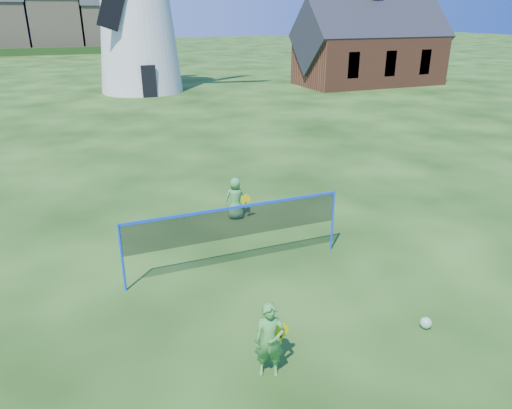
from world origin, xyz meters
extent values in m
plane|color=black|center=(0.00, 0.00, 0.00)|extent=(220.00, 220.00, 0.00)
cube|color=black|center=(2.27, 25.13, 1.08)|extent=(0.98, 0.12, 2.16)
cube|color=black|center=(2.27, 25.73, 4.92)|extent=(0.69, 0.12, 0.88)
cube|color=brown|center=(20.08, 25.00, 1.88)|extent=(11.28, 5.64, 3.76)
cube|color=#2D3035|center=(20.08, 25.00, 3.76)|extent=(11.84, 5.74, 5.74)
cube|color=black|center=(16.79, 22.23, 1.88)|extent=(0.94, 0.09, 1.88)
cube|color=black|center=(20.08, 22.23, 1.88)|extent=(0.94, 0.09, 1.88)
cube|color=black|center=(23.37, 22.23, 1.88)|extent=(0.94, 0.09, 1.88)
cylinder|color=blue|center=(-2.80, 0.47, 0.78)|extent=(0.05, 0.05, 1.55)
cylinder|color=blue|center=(2.20, 0.47, 0.78)|extent=(0.05, 0.05, 1.55)
cube|color=black|center=(-0.30, 0.47, 1.15)|extent=(5.00, 0.02, 0.70)
cube|color=blue|center=(-0.30, 0.47, 1.52)|extent=(5.00, 0.02, 0.06)
imported|color=#42923A|center=(-0.98, -2.97, 0.66)|extent=(0.56, 0.48, 1.31)
cylinder|color=yellow|center=(-0.70, -2.79, 0.64)|extent=(0.28, 0.02, 0.28)
cube|color=yellow|center=(-0.70, -2.79, 0.47)|extent=(0.03, 0.02, 0.20)
imported|color=#459049|center=(0.68, 3.21, 0.60)|extent=(0.66, 0.51, 1.21)
cylinder|color=yellow|center=(0.90, 2.99, 0.62)|extent=(0.28, 0.02, 0.28)
cube|color=yellow|center=(0.90, 2.99, 0.45)|extent=(0.03, 0.02, 0.20)
sphere|color=green|center=(2.21, -2.97, 0.11)|extent=(0.22, 0.22, 0.22)
cube|color=tan|center=(-2.77, 72.00, 3.66)|extent=(6.81, 8.00, 7.32)
cube|color=tan|center=(4.45, 72.00, 3.20)|extent=(7.03, 8.00, 6.40)
cube|color=#4C4C54|center=(4.45, 72.00, 6.90)|extent=(7.33, 8.40, 1.00)
camera|label=1|loc=(-3.50, -8.60, 5.48)|focal=33.30mm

